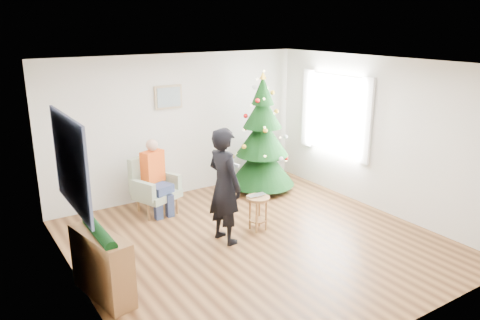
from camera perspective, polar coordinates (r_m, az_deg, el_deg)
floor at (r=7.04m, az=2.02°, el=-9.92°), size 5.00×5.00×0.00m
ceiling at (r=6.33m, az=2.26°, el=11.67°), size 5.00×5.00×0.00m
wall_back at (r=8.66m, az=-7.45°, el=4.16°), size 5.00×0.00×5.00m
wall_front at (r=4.86m, az=19.46°, el=-6.64°), size 5.00×0.00×5.00m
wall_left at (r=5.58m, az=-19.41°, el=-3.64°), size 0.00×5.00×5.00m
wall_right at (r=8.22m, az=16.55°, el=2.94°), size 0.00×5.00×5.00m
window_panel at (r=8.82m, az=11.61°, el=5.51°), size 0.04×1.30×1.40m
curtains at (r=8.80m, az=11.47°, el=5.49°), size 0.05×1.75×1.50m
christmas_tree at (r=8.84m, az=2.72°, el=2.67°), size 1.25×1.25×2.27m
stool at (r=7.31m, az=2.21°, el=-6.47°), size 0.36×0.36×0.55m
laptop at (r=7.21m, az=2.23°, el=-4.43°), size 0.30×0.20×0.02m
armchair at (r=8.08m, az=-10.38°, el=-3.90°), size 0.83×0.82×0.97m
seated_person at (r=7.95m, az=-10.21°, el=-2.00°), size 0.48×0.62×1.27m
standing_man at (r=6.75m, az=-1.92°, el=-3.16°), size 0.49×0.68×1.72m
game_controller at (r=6.73m, az=-0.47°, el=-0.64°), size 0.05×0.13×0.04m
console at (r=5.82m, az=-16.46°, el=-12.23°), size 0.48×1.04×0.80m
garland at (r=5.64m, az=-16.81°, el=-8.47°), size 0.14×0.90×0.14m
tapestry at (r=5.79m, az=-20.00°, el=-0.37°), size 0.03×1.50×1.15m
framed_picture at (r=8.45m, az=-8.71°, el=7.59°), size 0.52×0.05×0.42m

